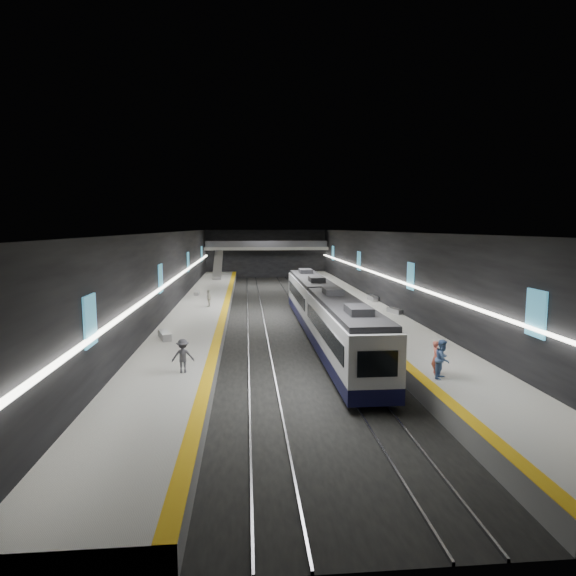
{
  "coord_description": "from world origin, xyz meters",
  "views": [
    {
      "loc": [
        -3.31,
        -45.64,
        8.43
      ],
      "look_at": [
        0.96,
        3.31,
        2.2
      ],
      "focal_mm": 30.0,
      "sensor_mm": 36.0,
      "label": 1
    }
  ],
  "objects": [
    {
      "name": "wall_back",
      "position": [
        0.0,
        35.0,
        4.0
      ],
      "size": [
        20.0,
        0.04,
        8.0
      ],
      "primitive_type": "cube",
      "color": "black",
      "rests_on": "ground"
    },
    {
      "name": "tile_surface_left",
      "position": [
        -7.5,
        0.0,
        1.01
      ],
      "size": [
        5.0,
        70.0,
        0.02
      ],
      "primitive_type": "cube",
      "color": "#B0B0AB",
      "rests_on": "platform_left"
    },
    {
      "name": "bench_right_near",
      "position": [
        9.5,
        -5.47,
        1.21
      ],
      "size": [
        1.02,
        1.79,
        0.42
      ],
      "primitive_type": "cube",
      "rotation": [
        0.0,
        0.0,
        0.33
      ],
      "color": "#99999E",
      "rests_on": "platform_right"
    },
    {
      "name": "bench_left_near",
      "position": [
        -8.81,
        -13.56,
        1.25
      ],
      "size": [
        1.2,
        2.12,
        0.5
      ],
      "primitive_type": "cube",
      "rotation": [
        0.0,
        0.0,
        0.33
      ],
      "color": "#99999E",
      "rests_on": "platform_left"
    },
    {
      "name": "platform_right",
      "position": [
        7.5,
        0.0,
        0.5
      ],
      "size": [
        5.0,
        70.0,
        1.0
      ],
      "primitive_type": "cube",
      "color": "slate",
      "rests_on": "ground"
    },
    {
      "name": "ceiling",
      "position": [
        0.0,
        0.0,
        8.0
      ],
      "size": [
        20.0,
        70.0,
        0.04
      ],
      "primitive_type": "cube",
      "rotation": [
        3.14,
        0.0,
        0.0
      ],
      "color": "beige",
      "rests_on": "wall_left"
    },
    {
      "name": "ad_posters",
      "position": [
        -0.0,
        1.0,
        4.5
      ],
      "size": [
        19.94,
        53.5,
        2.2
      ],
      "color": "teal",
      "rests_on": "wall_left"
    },
    {
      "name": "cove_light_right",
      "position": [
        9.8,
        0.0,
        3.8
      ],
      "size": [
        0.25,
        68.6,
        0.12
      ],
      "primitive_type": "cube",
      "color": "white",
      "rests_on": "wall_right"
    },
    {
      "name": "tactile_strip_left",
      "position": [
        -5.3,
        0.0,
        1.02
      ],
      "size": [
        0.6,
        70.0,
        0.02
      ],
      "primitive_type": "cube",
      "color": "#E3AB0B",
      "rests_on": "platform_left"
    },
    {
      "name": "escalator",
      "position": [
        -7.5,
        26.0,
        2.9
      ],
      "size": [
        1.2,
        7.5,
        3.92
      ],
      "primitive_type": "cube",
      "rotation": [
        0.44,
        0.0,
        0.0
      ],
      "color": "#99999E",
      "rests_on": "platform_left"
    },
    {
      "name": "cove_light_left",
      "position": [
        -9.8,
        0.0,
        3.8
      ],
      "size": [
        0.25,
        68.6,
        0.12
      ],
      "primitive_type": "cube",
      "color": "white",
      "rests_on": "wall_left"
    },
    {
      "name": "tile_surface_right",
      "position": [
        7.5,
        0.0,
        1.01
      ],
      "size": [
        5.0,
        70.0,
        0.02
      ],
      "primitive_type": "cube",
      "color": "#B0B0AB",
      "rests_on": "platform_right"
    },
    {
      "name": "wall_left",
      "position": [
        -10.0,
        0.0,
        4.0
      ],
      "size": [
        0.04,
        70.0,
        8.0
      ],
      "primitive_type": "cube",
      "color": "black",
      "rests_on": "ground"
    },
    {
      "name": "passenger_left_a",
      "position": [
        -6.83,
        -0.66,
        1.81
      ],
      "size": [
        0.6,
        1.02,
        1.62
      ],
      "primitive_type": "imported",
      "rotation": [
        0.0,
        0.0,
        -1.8
      ],
      "color": "beige",
      "rests_on": "platform_left"
    },
    {
      "name": "bench_left_far",
      "position": [
        -8.79,
        7.51,
        1.2
      ],
      "size": [
        0.48,
        1.68,
        0.41
      ],
      "primitive_type": "cube",
      "rotation": [
        0.0,
        0.0,
        0.01
      ],
      "color": "#99999E",
      "rests_on": "platform_left"
    },
    {
      "name": "passenger_right_b",
      "position": [
        6.27,
        -23.38,
        1.97
      ],
      "size": [
        1.17,
        1.19,
        1.94
      ],
      "primitive_type": "imported",
      "rotation": [
        0.0,
        0.0,
        0.88
      ],
      "color": "#5071AD",
      "rests_on": "platform_right"
    },
    {
      "name": "tactile_strip_right",
      "position": [
        5.3,
        0.0,
        1.02
      ],
      "size": [
        0.6,
        70.0,
        0.02
      ],
      "primitive_type": "cube",
      "color": "#E3AB0B",
      "rests_on": "platform_right"
    },
    {
      "name": "passenger_left_b",
      "position": [
        -6.59,
        -21.33,
        1.88
      ],
      "size": [
        1.17,
        0.72,
        1.75
      ],
      "primitive_type": "imported",
      "rotation": [
        0.0,
        0.0,
        3.21
      ],
      "color": "#3F3F46",
      "rests_on": "platform_left"
    },
    {
      "name": "passenger_right_a",
      "position": [
        6.22,
        -22.68,
        1.85
      ],
      "size": [
        0.49,
        0.67,
        1.7
      ],
      "primitive_type": "imported",
      "rotation": [
        0.0,
        0.0,
        1.42
      ],
      "color": "#CB5D4C",
      "rests_on": "platform_right"
    },
    {
      "name": "ground",
      "position": [
        0.0,
        0.0,
        0.0
      ],
      "size": [
        70.0,
        70.0,
        0.0
      ],
      "primitive_type": "plane",
      "color": "black",
      "rests_on": "ground"
    },
    {
      "name": "rails",
      "position": [
        -0.0,
        0.0,
        0.06
      ],
      "size": [
        6.52,
        70.0,
        0.12
      ],
      "color": "gray",
      "rests_on": "ground"
    },
    {
      "name": "train",
      "position": [
        2.5,
        -10.16,
        2.2
      ],
      "size": [
        2.69,
        30.05,
        3.6
      ],
      "color": "#0E0F35",
      "rests_on": "ground"
    },
    {
      "name": "mezzanine_bridge",
      "position": [
        0.0,
        32.93,
        5.04
      ],
      "size": [
        20.0,
        3.0,
        1.5
      ],
      "color": "gray",
      "rests_on": "wall_left"
    },
    {
      "name": "platform_left",
      "position": [
        -7.5,
        0.0,
        0.5
      ],
      "size": [
        5.0,
        70.0,
        1.0
      ],
      "primitive_type": "cube",
      "color": "slate",
      "rests_on": "ground"
    },
    {
      "name": "wall_right",
      "position": [
        10.0,
        0.0,
        4.0
      ],
      "size": [
        0.04,
        70.0,
        8.0
      ],
      "primitive_type": "cube",
      "color": "black",
      "rests_on": "ground"
    },
    {
      "name": "wall_front",
      "position": [
        0.0,
        -35.0,
        4.0
      ],
      "size": [
        20.0,
        0.04,
        8.0
      ],
      "primitive_type": "cube",
      "color": "black",
      "rests_on": "ground"
    },
    {
      "name": "bench_right_far",
      "position": [
        9.5,
        1.85,
        1.24
      ],
      "size": [
        0.67,
        2.02,
        0.49
      ],
      "primitive_type": "cube",
      "rotation": [
        0.0,
        0.0,
        0.06
      ],
      "color": "#99999E",
      "rests_on": "platform_right"
    }
  ]
}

